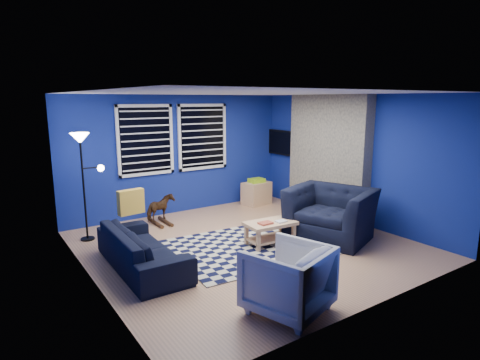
% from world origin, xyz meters
% --- Properties ---
extents(floor, '(5.00, 5.00, 0.00)m').
position_xyz_m(floor, '(0.00, 0.00, 0.00)').
color(floor, tan).
rests_on(floor, ground).
extents(ceiling, '(5.00, 5.00, 0.00)m').
position_xyz_m(ceiling, '(0.00, 0.00, 2.50)').
color(ceiling, white).
rests_on(ceiling, wall_back).
extents(wall_back, '(5.00, 0.00, 5.00)m').
position_xyz_m(wall_back, '(0.00, 2.50, 1.25)').
color(wall_back, navy).
rests_on(wall_back, floor).
extents(wall_left, '(0.00, 5.00, 5.00)m').
position_xyz_m(wall_left, '(-2.50, 0.00, 1.25)').
color(wall_left, navy).
rests_on(wall_left, floor).
extents(wall_right, '(0.00, 5.00, 5.00)m').
position_xyz_m(wall_right, '(2.50, 0.00, 1.25)').
color(wall_right, navy).
rests_on(wall_right, floor).
extents(fireplace, '(0.65, 2.00, 2.50)m').
position_xyz_m(fireplace, '(2.36, 0.50, 1.20)').
color(fireplace, gray).
rests_on(fireplace, floor).
extents(window_left, '(1.17, 0.06, 1.42)m').
position_xyz_m(window_left, '(-0.75, 2.46, 1.60)').
color(window_left, black).
rests_on(window_left, wall_back).
extents(window_right, '(1.17, 0.06, 1.42)m').
position_xyz_m(window_right, '(0.55, 2.46, 1.60)').
color(window_right, black).
rests_on(window_right, wall_back).
extents(tv, '(0.07, 1.00, 0.58)m').
position_xyz_m(tv, '(2.45, 2.00, 1.40)').
color(tv, black).
rests_on(tv, wall_right).
extents(rug, '(2.65, 2.19, 0.02)m').
position_xyz_m(rug, '(-0.02, -0.10, 0.01)').
color(rug, black).
rests_on(rug, floor).
extents(sofa, '(2.01, 0.82, 0.58)m').
position_xyz_m(sofa, '(-1.78, 0.11, 0.29)').
color(sofa, black).
rests_on(sofa, floor).
extents(armchair_big, '(1.71, 1.61, 0.89)m').
position_xyz_m(armchair_big, '(1.40, -0.54, 0.44)').
color(armchair_big, black).
rests_on(armchair_big, floor).
extents(armchair_bent, '(1.06, 1.08, 0.79)m').
position_xyz_m(armchair_bent, '(-0.86, -2.01, 0.39)').
color(armchair_bent, gray).
rests_on(armchair_bent, floor).
extents(rocking_horse, '(0.49, 0.66, 0.51)m').
position_xyz_m(rocking_horse, '(-0.73, 1.90, 0.32)').
color(rocking_horse, '#422315').
rests_on(rocking_horse, floor).
extents(coffee_table, '(0.87, 0.54, 0.42)m').
position_xyz_m(coffee_table, '(0.33, -0.21, 0.29)').
color(coffee_table, tan).
rests_on(coffee_table, rug).
extents(cabinet, '(0.69, 0.52, 0.61)m').
position_xyz_m(cabinet, '(1.72, 2.06, 0.27)').
color(cabinet, tan).
rests_on(cabinet, floor).
extents(floor_lamp, '(0.51, 0.31, 1.86)m').
position_xyz_m(floor_lamp, '(-2.13, 1.78, 1.52)').
color(floor_lamp, black).
rests_on(floor_lamp, floor).
extents(throw_pillow, '(0.43, 0.18, 0.40)m').
position_xyz_m(throw_pillow, '(-1.63, 0.94, 0.78)').
color(throw_pillow, yellow).
rests_on(throw_pillow, sofa).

